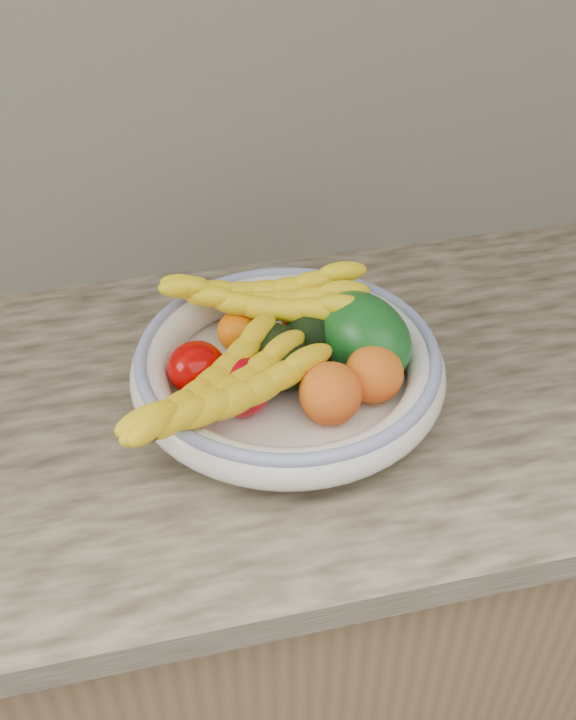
{
  "coord_description": "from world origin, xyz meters",
  "views": [
    {
      "loc": [
        -0.17,
        0.92,
        1.59
      ],
      "look_at": [
        0.0,
        1.66,
        0.96
      ],
      "focal_mm": 40.0,
      "sensor_mm": 36.0,
      "label": 1
    }
  ],
  "objects_px": {
    "banana_bunch_back": "(264,303)",
    "banana_bunch_front": "(221,396)",
    "fruit_bowl": "(288,367)",
    "green_mango": "(363,336)"
  },
  "relations": [
    {
      "from": "banana_bunch_back",
      "to": "banana_bunch_front",
      "type": "xyz_separation_m",
      "value": [
        -0.08,
        -0.16,
        -0.01
      ]
    },
    {
      "from": "banana_bunch_back",
      "to": "banana_bunch_front",
      "type": "relative_size",
      "value": 0.97
    },
    {
      "from": "green_mango",
      "to": "banana_bunch_back",
      "type": "distance_m",
      "value": 0.14
    },
    {
      "from": "banana_bunch_back",
      "to": "green_mango",
      "type": "bearing_deg",
      "value": -21.76
    },
    {
      "from": "banana_bunch_front",
      "to": "banana_bunch_back",
      "type": "bearing_deg",
      "value": 27.41
    },
    {
      "from": "green_mango",
      "to": "banana_bunch_back",
      "type": "height_order",
      "value": "green_mango"
    },
    {
      "from": "banana_bunch_back",
      "to": "banana_bunch_front",
      "type": "bearing_deg",
      "value": -102.91
    },
    {
      "from": "fruit_bowl",
      "to": "green_mango",
      "type": "bearing_deg",
      "value": 3.61
    },
    {
      "from": "fruit_bowl",
      "to": "green_mango",
      "type": "relative_size",
      "value": 2.68
    },
    {
      "from": "green_mango",
      "to": "fruit_bowl",
      "type": "bearing_deg",
      "value": 160.5
    }
  ]
}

